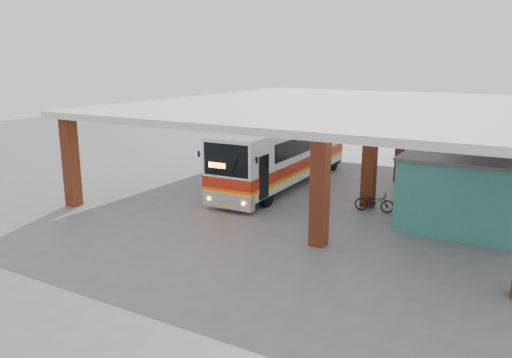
{
  "coord_description": "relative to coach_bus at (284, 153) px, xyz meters",
  "views": [
    {
      "loc": [
        10.01,
        -19.83,
        6.92
      ],
      "look_at": [
        -1.52,
        0.0,
        1.45
      ],
      "focal_mm": 35.0,
      "sensor_mm": 36.0,
      "label": 1
    }
  ],
  "objects": [
    {
      "name": "shop_building",
      "position": [
        9.99,
        -0.82,
        -0.25
      ],
      "size": [
        5.2,
        8.2,
        3.11
      ],
      "color": "#29685E",
      "rests_on": "ground"
    },
    {
      "name": "coach_bus",
      "position": [
        0.0,
        0.0,
        0.0
      ],
      "size": [
        3.0,
        12.63,
        3.66
      ],
      "rotation": [
        0.0,
        0.0,
        0.03
      ],
      "color": "silver",
      "rests_on": "ground"
    },
    {
      "name": "brick_columns",
      "position": [
        3.93,
        0.18,
        0.36
      ],
      "size": [
        20.1,
        21.6,
        4.35
      ],
      "color": "#9A4021",
      "rests_on": "ground"
    },
    {
      "name": "red_chair",
      "position": [
        7.25,
        0.58,
        -1.47
      ],
      "size": [
        0.44,
        0.44,
        0.74
      ],
      "rotation": [
        0.0,
        0.0,
        -0.15
      ],
      "color": "#AD121B",
      "rests_on": "ground"
    },
    {
      "name": "pedestrian",
      "position": [
        4.46,
        -5.08,
        -1.02
      ],
      "size": [
        0.69,
        0.67,
        1.6
      ],
      "primitive_type": "imported",
      "rotation": [
        0.0,
        0.0,
        3.86
      ],
      "color": "red",
      "rests_on": "ground"
    },
    {
      "name": "canopy_roof",
      "position": [
        3.0,
        1.68,
        2.68
      ],
      "size": [
        21.0,
        23.0,
        0.3
      ],
      "primitive_type": "cube",
      "color": "beige",
      "rests_on": "brick_columns"
    },
    {
      "name": "motorcycle",
      "position": [
        6.03,
        -2.47,
        -1.34
      ],
      "size": [
        1.89,
        0.94,
        0.95
      ],
      "primitive_type": "imported",
      "rotation": [
        0.0,
        0.0,
        1.75
      ],
      "color": "black",
      "rests_on": "ground"
    },
    {
      "name": "ground",
      "position": [
        2.5,
        -4.82,
        -1.82
      ],
      "size": [
        90.0,
        90.0,
        0.0
      ],
      "primitive_type": "plane",
      "color": "#515154",
      "rests_on": "ground"
    }
  ]
}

